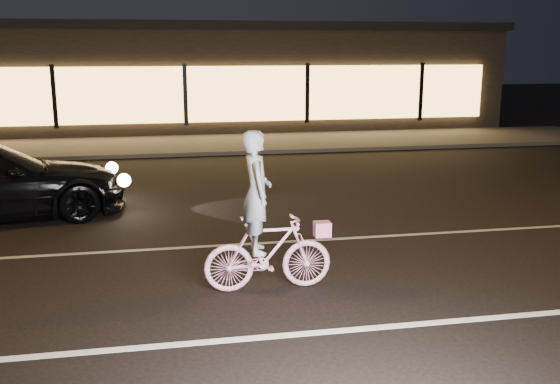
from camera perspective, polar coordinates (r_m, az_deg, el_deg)
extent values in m
plane|color=black|center=(8.68, -4.44, -8.93)|extent=(90.00, 90.00, 0.00)
cube|color=silver|center=(7.32, -3.10, -13.24)|extent=(60.00, 0.12, 0.01)
cube|color=gray|center=(10.56, -5.64, -4.90)|extent=(60.00, 0.10, 0.01)
cube|color=#383533|center=(21.27, -8.32, 4.30)|extent=(30.00, 4.00, 0.12)
cube|color=black|center=(27.05, -9.03, 10.25)|extent=(25.00, 8.00, 4.00)
cube|color=black|center=(27.04, -9.19, 14.59)|extent=(25.40, 8.40, 0.30)
cube|color=#F5AF55|center=(22.99, -8.66, 8.79)|extent=(23.00, 0.15, 2.00)
cube|color=black|center=(23.18, -19.95, 8.21)|extent=(0.15, 0.08, 2.20)
cube|color=black|center=(22.91, -8.66, 8.78)|extent=(0.15, 0.08, 2.20)
cube|color=black|center=(23.50, 2.51, 9.02)|extent=(0.15, 0.08, 2.20)
cube|color=black|center=(24.91, 12.77, 8.94)|extent=(0.15, 0.08, 2.20)
imported|color=#DD3B7A|center=(8.50, -1.09, -5.59)|extent=(1.75, 0.50, 1.05)
imported|color=white|center=(8.25, -2.15, -0.02)|extent=(0.40, 0.60, 1.66)
cube|color=#F4569F|center=(8.57, 3.88, -3.40)|extent=(0.22, 0.18, 0.20)
sphere|color=#FFF2BF|center=(13.98, -15.12, 2.14)|extent=(0.26, 0.26, 0.26)
sphere|color=#FFF2BF|center=(12.61, -14.07, 1.04)|extent=(0.26, 0.26, 0.26)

